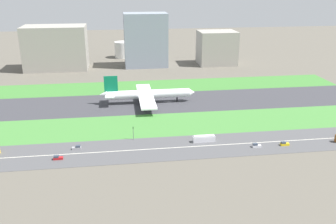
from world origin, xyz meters
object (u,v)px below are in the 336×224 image
(airliner, at_px, (146,94))
(terminal_building, at_px, (56,48))
(fuel_tank_centre, at_px, (146,49))
(car_3, at_px, (256,146))
(bus_1, at_px, (204,139))
(fuel_tank_west, at_px, (122,50))
(hangar_building, at_px, (146,40))
(traffic_light, at_px, (133,132))
(car_1, at_px, (58,158))
(office_tower, at_px, (217,48))
(car_0, at_px, (77,148))
(car_2, at_px, (284,144))

(airliner, distance_m, terminal_building, 136.91)
(fuel_tank_centre, bearing_deg, car_3, -81.44)
(airliner, height_order, fuel_tank_centre, airliner)
(bus_1, height_order, fuel_tank_west, fuel_tank_west)
(hangar_building, bearing_deg, terminal_building, 180.00)
(traffic_light, bearing_deg, car_3, -16.48)
(car_1, xyz_separation_m, office_tower, (127.98, 192.00, 15.33))
(car_3, distance_m, fuel_tank_centre, 239.78)
(traffic_light, bearing_deg, airliner, 78.88)
(terminal_building, distance_m, office_tower, 154.42)
(car_3, height_order, hangar_building, hangar_building)
(car_1, relative_size, car_3, 1.00)
(car_0, distance_m, fuel_tank_west, 228.81)
(fuel_tank_centre, bearing_deg, car_1, -104.56)
(terminal_building, bearing_deg, car_1, -82.17)
(office_tower, xyz_separation_m, fuel_tank_centre, (-66.44, 45.00, -7.95))
(car_3, relative_size, office_tower, 0.12)
(car_3, relative_size, fuel_tank_west, 0.26)
(bus_1, xyz_separation_m, car_3, (24.60, -10.00, -0.90))
(airliner, height_order, office_tower, office_tower)
(airliner, distance_m, hangar_building, 115.96)
(terminal_building, height_order, fuel_tank_west, terminal_building)
(fuel_tank_west, height_order, fuel_tank_centre, fuel_tank_west)
(car_2, distance_m, car_3, 15.02)
(airliner, height_order, car_0, airliner)
(traffic_light, relative_size, terminal_building, 0.13)
(traffic_light, xyz_separation_m, fuel_tank_west, (-0.74, 219.01, 4.25))
(car_2, bearing_deg, terminal_building, -54.17)
(terminal_building, bearing_deg, bus_1, -61.46)
(bus_1, height_order, traffic_light, traffic_light)
(car_3, distance_m, traffic_light, 63.52)
(hangar_building, distance_m, fuel_tank_centre, 48.25)
(car_2, xyz_separation_m, fuel_tank_west, (-76.58, 237.00, 7.62))
(car_3, bearing_deg, car_1, 0.00)
(car_2, height_order, car_1, same)
(traffic_light, distance_m, hangar_building, 176.54)
(car_3, height_order, fuel_tank_west, fuel_tank_west)
(hangar_building, bearing_deg, fuel_tank_west, 115.99)
(car_3, relative_size, terminal_building, 0.08)
(terminal_building, bearing_deg, office_tower, 0.00)
(airliner, distance_m, car_1, 91.83)
(traffic_light, height_order, fuel_tank_west, fuel_tank_west)
(car_3, bearing_deg, car_2, -180.00)
(traffic_light, bearing_deg, fuel_tank_centre, 83.45)
(car_0, xyz_separation_m, car_3, (89.26, -10.00, 0.00))
(office_tower, bearing_deg, bus_1, -106.92)
(terminal_building, relative_size, fuel_tank_centre, 2.69)
(airliner, height_order, car_3, airliner)
(bus_1, bearing_deg, car_2, -14.17)
(airliner, xyz_separation_m, car_3, (49.03, -78.00, -5.31))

